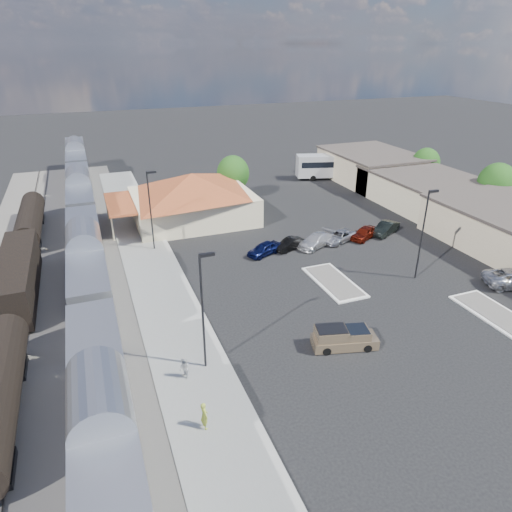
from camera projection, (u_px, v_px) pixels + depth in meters
name	position (u px, v px, depth m)	size (l,w,h in m)	color
ground	(306.00, 300.00, 41.27)	(280.00, 280.00, 0.00)	black
railbed	(58.00, 299.00, 41.25)	(16.00, 100.00, 0.12)	#4C4944
platform	(162.00, 292.00, 42.44)	(5.50, 92.00, 0.18)	gray
passenger_train	(88.00, 268.00, 40.67)	(3.00, 104.00, 5.55)	silver
freight_cars	(19.00, 279.00, 40.90)	(2.80, 46.00, 4.00)	black
station_depot	(192.00, 197.00, 58.80)	(18.35, 12.24, 6.20)	beige
buildings_east	(446.00, 197.00, 61.43)	(14.40, 51.40, 4.80)	#C6B28C
traffic_island_south	(334.00, 282.00, 44.21)	(3.30, 7.50, 0.21)	silver
traffic_island_north	(495.00, 314.00, 38.97)	(3.30, 7.50, 0.21)	silver
lamp_plat_s	(203.00, 303.00, 30.42)	(1.08, 0.25, 9.00)	black
lamp_plat_n	(151.00, 205.00, 49.05)	(1.08, 0.25, 9.00)	black
lamp_lot	(424.00, 228.00, 42.91)	(1.08, 0.25, 9.00)	black
tree_east_b	(497.00, 183.00, 60.61)	(4.94, 4.94, 6.96)	#382314
tree_east_c	(426.00, 163.00, 72.66)	(4.41, 4.41, 6.21)	#382314
tree_depot	(233.00, 173.00, 65.94)	(4.71, 4.71, 6.63)	#382314
pickup_truck	(345.00, 338.00, 34.56)	(5.19, 2.94, 1.69)	#937B5A
coach_bus	(334.00, 165.00, 77.46)	(13.04, 6.05, 4.09)	silver
person_a	(204.00, 415.00, 26.96)	(0.68, 0.44, 1.86)	#B2C33C
person_b	(184.00, 369.00, 31.04)	(0.76, 0.60, 1.57)	silver
parked_car_a	(264.00, 249.00, 49.84)	(1.66, 4.13, 1.41)	#0C1340
parked_car_b	(289.00, 244.00, 51.15)	(1.36, 3.90, 1.29)	black
parked_car_c	(316.00, 240.00, 51.89)	(2.08, 5.11, 1.48)	silver
parked_car_d	(339.00, 236.00, 53.21)	(2.17, 4.70, 1.30)	#989AA0
parked_car_e	(364.00, 233.00, 53.96)	(1.71, 4.26, 1.45)	maroon
parked_car_f	(386.00, 228.00, 55.23)	(1.59, 4.56, 1.50)	black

